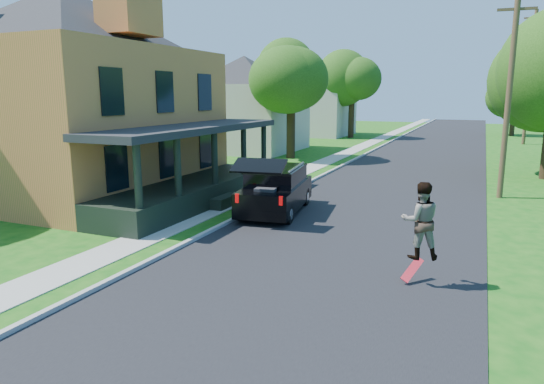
% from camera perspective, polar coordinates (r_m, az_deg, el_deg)
% --- Properties ---
extents(ground, '(140.00, 140.00, 0.00)m').
position_cam_1_polar(ground, '(11.63, 3.62, -10.35)').
color(ground, '#105310').
rests_on(ground, ground).
extents(street, '(8.00, 120.00, 0.02)m').
position_cam_1_polar(street, '(30.70, 16.42, 2.88)').
color(street, black).
rests_on(street, ground).
extents(curb, '(0.15, 120.00, 0.12)m').
position_cam_1_polar(curb, '(31.43, 9.07, 3.39)').
color(curb, '#9B9B96').
rests_on(curb, ground).
extents(sidewalk, '(1.30, 120.00, 0.03)m').
position_cam_1_polar(sidewalk, '(31.85, 6.37, 3.57)').
color(sidewalk, '#A09F97').
rests_on(sidewalk, ground).
extents(front_walk, '(6.50, 1.20, 0.03)m').
position_cam_1_polar(front_walk, '(21.27, -15.31, -0.68)').
color(front_walk, '#A09F97').
rests_on(front_walk, ground).
extents(main_house, '(15.56, 15.56, 10.10)m').
position_cam_1_polar(main_house, '(23.05, -22.56, 12.09)').
color(main_house, '#D3733D').
rests_on(main_house, ground).
extents(neighbor_house_mid, '(12.78, 12.78, 8.30)m').
position_cam_1_polar(neighbor_house_mid, '(38.22, -3.27, 11.22)').
color(neighbor_house_mid, beige).
rests_on(neighbor_house_mid, ground).
extents(neighbor_house_far, '(12.78, 12.78, 8.30)m').
position_cam_1_polar(neighbor_house_far, '(53.02, 4.65, 11.25)').
color(neighbor_house_far, beige).
rests_on(neighbor_house_far, ground).
extents(black_suv, '(2.48, 5.04, 2.25)m').
position_cam_1_polar(black_suv, '(17.82, 0.44, 0.26)').
color(black_suv, black).
rests_on(black_suv, ground).
extents(skateboarder, '(1.03, 0.92, 1.76)m').
position_cam_1_polar(skateboarder, '(11.39, 17.07, -3.22)').
color(skateboarder, black).
rests_on(skateboarder, ground).
extents(skateboard, '(0.46, 0.60, 0.50)m').
position_cam_1_polar(skateboard, '(11.85, 16.16, -8.84)').
color(skateboard, red).
rests_on(skateboard, ground).
extents(tree_left_mid, '(6.02, 6.31, 8.31)m').
position_cam_1_polar(tree_left_mid, '(33.26, 2.27, 13.77)').
color(tree_left_mid, black).
rests_on(tree_left_mid, ground).
extents(tree_left_far, '(6.01, 6.12, 8.49)m').
position_cam_1_polar(tree_left_far, '(50.09, 9.42, 12.86)').
color(tree_left_far, black).
rests_on(tree_left_far, ground).
extents(tree_right_far, '(5.23, 4.97, 7.05)m').
position_cam_1_polar(tree_right_far, '(57.45, 26.70, 10.50)').
color(tree_right_far, black).
rests_on(tree_right_far, ground).
extents(utility_pole_near, '(1.45, 0.25, 8.16)m').
position_cam_1_polar(utility_pole_near, '(22.35, 26.09, 10.02)').
color(utility_pole_near, '#473821').
rests_on(utility_pole_near, ground).
extents(utility_pole_far, '(1.80, 0.32, 11.30)m').
position_cam_1_polar(utility_pole_far, '(48.05, 28.08, 11.90)').
color(utility_pole_far, '#473821').
rests_on(utility_pole_far, ground).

